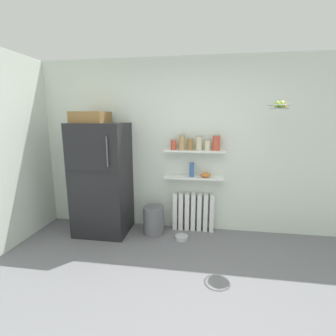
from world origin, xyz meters
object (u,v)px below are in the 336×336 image
Objects in this scene: refrigerator at (102,177)px; storage_jar_0 at (174,144)px; storage_jar_1 at (182,142)px; trash_bin at (154,220)px; storage_jar_2 at (190,144)px; vase at (192,170)px; storage_jar_4 at (208,145)px; hanging_fruit_basket at (280,105)px; shelf_bowl at (205,175)px; storage_jar_5 at (216,143)px; radiator at (193,212)px; pet_food_bowl at (182,237)px; storage_jar_3 at (199,143)px.

refrigerator is 1.18m from storage_jar_0.
trash_bin is (-0.40, -0.18, -1.17)m from storage_jar_1.
storage_jar_2 is 0.39m from vase.
hanging_fruit_basket reaches higher than storage_jar_4.
hanging_fruit_basket is at bearing -3.47° from refrigerator.
hanging_fruit_basket reaches higher than shelf_bowl.
storage_jar_2 reaches higher than vase.
shelf_bowl reaches higher than trash_bin.
storage_jar_0 is 0.70× the size of storage_jar_5.
storage_jar_4 reaches higher than radiator.
storage_jar_5 is 1.50× the size of shelf_bowl.
refrigerator is at bearing -177.49° from trash_bin.
trash_bin is at bearing -155.56° from storage_jar_1.
storage_jar_5 is at bearing -5.50° from radiator.
storage_jar_1 is (0.12, -0.00, 0.03)m from storage_jar_0.
vase is at bearing 180.00° from storage_jar_4.
storage_jar_5 reaches higher than trash_bin.
radiator is at bearing 66.31° from pet_food_bowl.
storage_jar_1 is at bearing 180.00° from vase.
storage_jar_5 is 1.49m from trash_bin.
hanging_fruit_basket reaches higher than vase.
refrigerator reaches higher than storage_jar_0.
vase is at bearing -0.00° from storage_jar_0.
radiator is 0.68m from vase.
storage_jar_5 is 1.08× the size of vase.
storage_jar_2 is 0.37m from storage_jar_5.
storage_jar_0 is 0.62m from storage_jar_5.
storage_jar_1 is 0.53× the size of trash_bin.
storage_jar_0 is 1.05× the size of shelf_bowl.
storage_jar_1 is 1.37m from hanging_fruit_basket.
storage_jar_3 is 0.49m from shelf_bowl.
radiator is 2.75× the size of storage_jar_5.
hanging_fruit_basket is (1.18, -0.06, 1.86)m from pet_food_bowl.
vase is (1.33, 0.22, 0.11)m from refrigerator.
storage_jar_4 is 0.13m from storage_jar_5.
storage_jar_2 is at bearing 180.00° from vase.
radiator is at bearing 9.12° from storage_jar_1.
storage_jar_1 reaches higher than storage_jar_0.
pet_food_bowl is at bearing -113.69° from radiator.
storage_jar_4 is at bearing 0.00° from vase.
trash_bin is (-0.77, -0.18, -1.14)m from storage_jar_4.
refrigerator is 2.62m from hanging_fruit_basket.
storage_jar_2 is at bearing 74.48° from pet_food_bowl.
refrigerator reaches higher than storage_jar_5.
pet_food_bowl is at bearing -4.17° from refrigerator.
radiator is 1.07m from storage_jar_2.
trash_bin is at bearing -160.16° from radiator.
storage_jar_0 is at bearing 180.00° from storage_jar_1.
storage_jar_4 is 0.75× the size of vase.
storage_jar_2 reaches higher than storage_jar_4.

